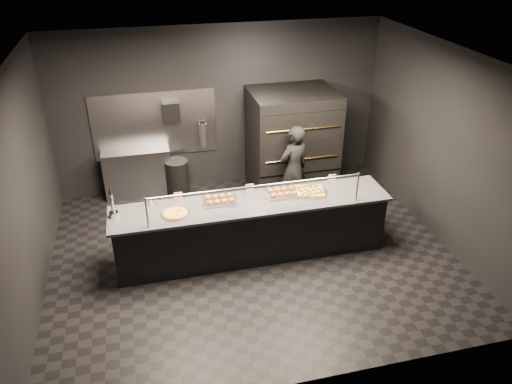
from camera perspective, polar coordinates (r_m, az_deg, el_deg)
room at (r=7.04m, az=-0.77°, el=3.05°), size 6.04×6.00×3.00m
service_counter at (r=7.51m, az=-0.46°, el=-4.20°), size 4.10×0.78×1.37m
pizza_oven at (r=9.18m, az=4.09°, el=5.76°), size 1.50×1.23×1.91m
prep_shelf at (r=9.39m, az=-13.36°, el=2.09°), size 1.20×0.35×0.90m
towel_dispenser at (r=9.05m, az=-9.70°, el=9.03°), size 0.30×0.20×0.35m
fire_extinguisher at (r=9.28m, az=-6.06°, el=6.55°), size 0.14×0.14×0.51m
beer_tap at (r=7.13m, az=-16.05°, el=-1.76°), size 0.13×0.18×0.49m
round_pizza at (r=7.06m, az=-9.21°, el=-2.45°), size 0.41×0.41×0.03m
slider_tray_a at (r=7.30m, az=-4.15°, el=-0.85°), size 0.55×0.47×0.08m
slider_tray_b at (r=7.48m, az=3.02°, el=-0.05°), size 0.57×0.49×0.08m
square_pizza at (r=7.57m, az=6.20°, el=0.09°), size 0.53×0.53×0.05m
condiment_jar at (r=7.34m, az=-11.77°, el=-1.09°), size 0.16×0.06×0.11m
tent_cards at (r=7.49m, az=-0.11°, el=0.46°), size 2.50×0.04×0.15m
trash_bin at (r=9.29m, az=-8.95°, el=1.55°), size 0.42×0.42×0.70m
worker at (r=8.53m, az=4.31°, el=2.58°), size 0.68×0.56×1.59m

